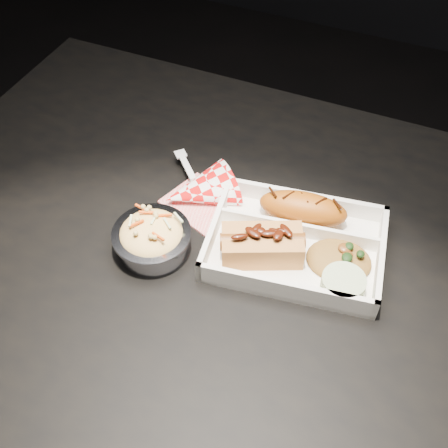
{
  "coord_description": "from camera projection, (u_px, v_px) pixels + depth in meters",
  "views": [
    {
      "loc": [
        0.15,
        -0.48,
        1.4
      ],
      "look_at": [
        -0.06,
        -0.01,
        0.81
      ],
      "focal_mm": 45.0,
      "sensor_mm": 36.0,
      "label": 1
    }
  ],
  "objects": [
    {
      "name": "fried_pastry",
      "position": [
        303.0,
        209.0,
        0.84
      ],
      "size": [
        0.14,
        0.07,
        0.05
      ],
      "primitive_type": "ellipsoid",
      "rotation": [
        0.0,
        0.0,
        0.15
      ],
      "color": "#9D4D0F",
      "rests_on": "food_tray"
    },
    {
      "name": "food_tray",
      "position": [
        295.0,
        246.0,
        0.82
      ],
      "size": [
        0.27,
        0.22,
        0.04
      ],
      "rotation": [
        0.0,
        0.0,
        0.15
      ],
      "color": "white",
      "rests_on": "dining_table"
    },
    {
      "name": "napkin_fork",
      "position": [
        199.0,
        191.0,
        0.89
      ],
      "size": [
        0.15,
        0.15,
        0.1
      ],
      "rotation": [
        0.0,
        0.0,
        -0.79
      ],
      "color": "red",
      "rests_on": "dining_table"
    },
    {
      "name": "hotdog",
      "position": [
        262.0,
        243.0,
        0.8
      ],
      "size": [
        0.13,
        0.1,
        0.06
      ],
      "rotation": [
        0.0,
        0.0,
        0.42
      ],
      "color": "#BA7B3F",
      "rests_on": "food_tray"
    },
    {
      "name": "fried_rice_mound",
      "position": [
        340.0,
        255.0,
        0.79
      ],
      "size": [
        0.1,
        0.09,
        0.03
      ],
      "primitive_type": "ellipsoid",
      "rotation": [
        0.0,
        0.0,
        0.15
      ],
      "color": "olive",
      "rests_on": "food_tray"
    },
    {
      "name": "foil_coleslaw_cup",
      "position": [
        152.0,
        237.0,
        0.81
      ],
      "size": [
        0.11,
        0.11,
        0.07
      ],
      "color": "silver",
      "rests_on": "dining_table"
    },
    {
      "name": "floor",
      "position": [
        246.0,
        447.0,
        1.41
      ],
      "size": [
        4.0,
        4.0,
        0.05
      ],
      "primitive_type": "cube",
      "color": "black",
      "rests_on": "ground"
    },
    {
      "name": "cupcake_liner",
      "position": [
        343.0,
        285.0,
        0.76
      ],
      "size": [
        0.06,
        0.06,
        0.03
      ],
      "primitive_type": "cylinder",
      "color": "#ADC091",
      "rests_on": "food_tray"
    },
    {
      "name": "dining_table",
      "position": [
        259.0,
        292.0,
        0.89
      ],
      "size": [
        1.2,
        0.8,
        0.75
      ],
      "color": "black",
      "rests_on": "ground"
    }
  ]
}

